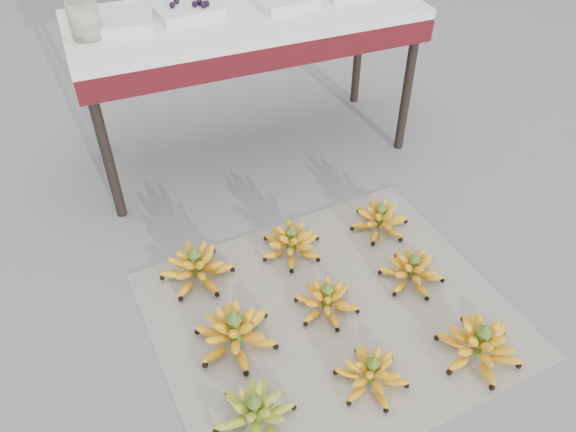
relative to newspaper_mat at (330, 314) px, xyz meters
name	(u,v)px	position (x,y,z in m)	size (l,w,h in m)	color
ground	(306,309)	(-0.07, 0.06, 0.00)	(60.00, 60.00, 0.00)	gray
newspaper_mat	(330,314)	(0.00, 0.00, 0.00)	(1.25, 1.05, 0.01)	white
bunch_front_left	(255,413)	(-0.40, -0.30, 0.06)	(0.30, 0.30, 0.16)	#97B335
bunch_front_center	(372,373)	(0.00, -0.30, 0.05)	(0.30, 0.30, 0.15)	yellow
bunch_front_right	(479,345)	(0.39, -0.35, 0.06)	(0.34, 0.34, 0.17)	yellow
bunch_mid_left	(235,332)	(-0.36, 0.01, 0.06)	(0.31, 0.31, 0.18)	yellow
bunch_mid_center	(327,300)	(0.00, 0.03, 0.05)	(0.25, 0.25, 0.14)	yellow
bunch_mid_right	(412,270)	(0.36, 0.04, 0.05)	(0.28, 0.28, 0.15)	yellow
bunch_back_left	(197,267)	(-0.40, 0.36, 0.06)	(0.36, 0.36, 0.17)	yellow
bunch_back_center	(291,243)	(-0.01, 0.35, 0.06)	(0.26, 0.26, 0.15)	yellow
bunch_back_right	(380,219)	(0.39, 0.34, 0.05)	(0.32, 0.32, 0.15)	yellow
vendor_table	(247,29)	(0.08, 1.10, 0.63)	(1.50, 0.60, 0.72)	black
tray_far_left	(120,23)	(-0.44, 1.11, 0.74)	(0.28, 0.22, 0.04)	silver
tray_left	(189,11)	(-0.16, 1.13, 0.74)	(0.28, 0.22, 0.07)	silver
tray_right	(286,1)	(0.25, 1.08, 0.74)	(0.28, 0.22, 0.04)	silver
glass_jar	(84,19)	(-0.57, 1.07, 0.79)	(0.12, 0.12, 0.15)	beige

